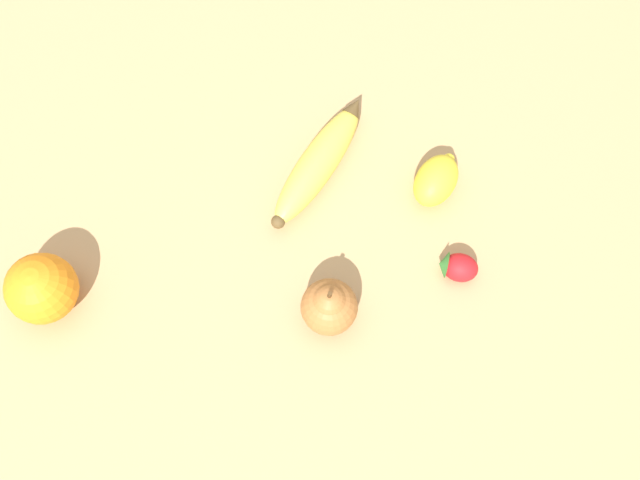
# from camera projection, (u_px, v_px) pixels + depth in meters

# --- Properties ---
(ground_plane) EXTENTS (3.00, 3.00, 0.00)m
(ground_plane) POSITION_uv_depth(u_px,v_px,m) (227.00, 218.00, 0.93)
(ground_plane) COLOR tan
(banana) EXTENTS (0.20, 0.11, 0.04)m
(banana) POSITION_uv_depth(u_px,v_px,m) (319.00, 162.00, 0.93)
(banana) COLOR #DBCC4C
(banana) RESTS_ON ground_plane
(orange) EXTENTS (0.08, 0.08, 0.08)m
(orange) POSITION_uv_depth(u_px,v_px,m) (42.00, 289.00, 0.85)
(orange) COLOR orange
(orange) RESTS_ON ground_plane
(pear) EXTENTS (0.07, 0.07, 0.08)m
(pear) POSITION_uv_depth(u_px,v_px,m) (329.00, 306.00, 0.84)
(pear) COLOR #A36633
(pear) RESTS_ON ground_plane
(strawberry) EXTENTS (0.06, 0.06, 0.03)m
(strawberry) POSITION_uv_depth(u_px,v_px,m) (457.00, 267.00, 0.88)
(strawberry) COLOR red
(strawberry) RESTS_ON ground_plane
(lemon) EXTENTS (0.09, 0.07, 0.05)m
(lemon) POSITION_uv_depth(u_px,v_px,m) (436.00, 180.00, 0.92)
(lemon) COLOR yellow
(lemon) RESTS_ON ground_plane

